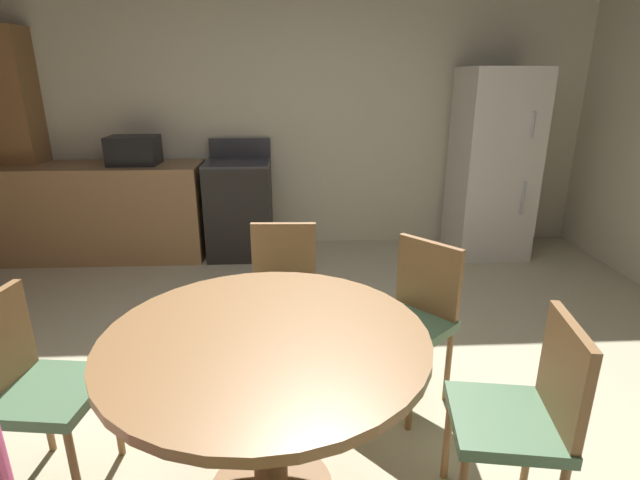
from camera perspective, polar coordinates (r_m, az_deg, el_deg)
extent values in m
plane|color=beige|center=(2.71, -3.19, -19.75)|extent=(14.00, 14.00, 0.00)
cube|color=beige|center=(4.99, -3.44, 14.91)|extent=(6.19, 0.12, 2.70)
cube|color=#9E754C|center=(5.09, -24.32, 3.06)|extent=(1.94, 0.60, 0.90)
cube|color=olive|center=(5.46, -31.94, 9.33)|extent=(0.44, 0.36, 2.10)
cube|color=black|center=(4.77, -9.39, 3.53)|extent=(0.60, 0.60, 0.90)
cube|color=#38383D|center=(4.67, -9.69, 8.98)|extent=(0.60, 0.60, 0.02)
cube|color=#38383D|center=(4.93, -9.40, 10.68)|extent=(0.60, 0.04, 0.18)
cube|color=silver|center=(4.97, 19.59, 8.39)|extent=(0.68, 0.66, 1.76)
cylinder|color=#B2B2B7|center=(4.68, 23.78, 12.29)|extent=(0.02, 0.02, 0.22)
cylinder|color=#B2B2B7|center=(4.78, 22.76, 4.58)|extent=(0.02, 0.02, 0.30)
cube|color=black|center=(4.85, -21.05, 9.81)|extent=(0.44, 0.32, 0.26)
cylinder|color=olive|center=(2.09, -6.02, -20.57)|extent=(0.14, 0.14, 0.72)
cylinder|color=olive|center=(1.88, -6.42, -11.55)|extent=(1.24, 1.24, 0.04)
cylinder|color=olive|center=(2.53, -22.82, -18.46)|extent=(0.03, 0.03, 0.43)
cylinder|color=olive|center=(2.30, -26.84, -23.25)|extent=(0.03, 0.03, 0.43)
cylinder|color=olive|center=(2.69, -29.59, -17.13)|extent=(0.03, 0.03, 0.43)
cube|color=#4C704C|center=(2.36, -29.25, -15.43)|extent=(0.45, 0.45, 0.05)
cylinder|color=olive|center=(2.77, -0.90, -13.23)|extent=(0.03, 0.03, 0.43)
cylinder|color=olive|center=(2.79, -8.07, -13.14)|extent=(0.03, 0.03, 0.43)
cylinder|color=olive|center=(3.07, -0.86, -9.86)|extent=(0.03, 0.03, 0.43)
cylinder|color=olive|center=(3.09, -7.28, -9.81)|extent=(0.03, 0.03, 0.43)
cube|color=#4C704C|center=(2.81, -4.39, -7.31)|extent=(0.42, 0.42, 0.05)
cube|color=olive|center=(2.89, -4.27, -2.00)|extent=(0.38, 0.05, 0.42)
cylinder|color=olive|center=(2.52, 10.59, -17.20)|extent=(0.03, 0.03, 0.43)
cylinder|color=olive|center=(2.69, 4.52, -14.36)|extent=(0.03, 0.03, 0.43)
cylinder|color=olive|center=(2.77, 14.82, -14.01)|extent=(0.03, 0.03, 0.43)
cylinder|color=olive|center=(2.92, 9.04, -11.68)|extent=(0.03, 0.03, 0.43)
cube|color=#4C704C|center=(2.60, 10.03, -9.88)|extent=(0.56, 0.56, 0.05)
cube|color=olive|center=(2.64, 12.60, -4.49)|extent=(0.28, 0.31, 0.42)
cylinder|color=olive|center=(2.31, 14.76, -21.44)|extent=(0.03, 0.03, 0.43)
cylinder|color=olive|center=(2.39, 23.43, -21.03)|extent=(0.03, 0.03, 0.43)
cube|color=#4C704C|center=(2.07, 20.93, -19.24)|extent=(0.46, 0.46, 0.05)
cube|color=olive|center=(2.01, 26.76, -14.11)|extent=(0.10, 0.38, 0.42)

